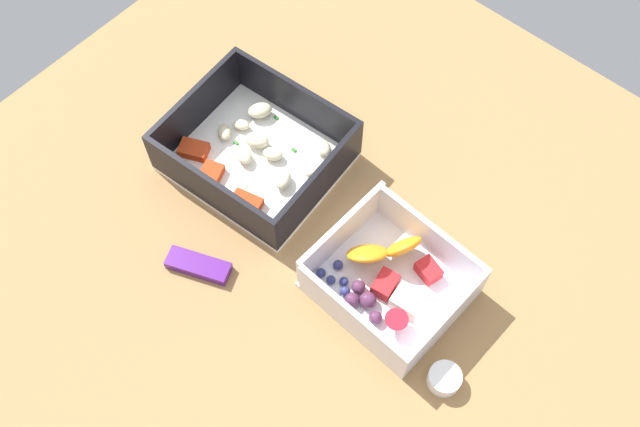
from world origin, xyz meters
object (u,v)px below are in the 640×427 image
Objects in this scene: pasta_container at (256,152)px; candy_bar at (199,265)px; fruit_bowl at (389,280)px; paper_cup_liner at (444,379)px.

pasta_container reaches higher than candy_bar.
candy_bar is at bearing 34.78° from fruit_bowl.
fruit_bowl is 4.62× the size of paper_cup_liner.
candy_bar is 28.48cm from paper_cup_liner.
pasta_container is 32.95cm from paper_cup_liner.
pasta_container is at bearing -6.36° from fruit_bowl.
fruit_bowl reaches higher than paper_cup_liner.
fruit_bowl is 11.54cm from paper_cup_liner.
pasta_container is 1.27× the size of fruit_bowl.
fruit_bowl is at bearing -22.06° from paper_cup_liner.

